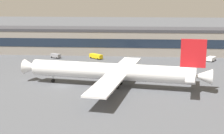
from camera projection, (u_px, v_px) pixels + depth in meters
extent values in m
plane|color=#4C4F54|center=(63.00, 86.00, 100.22)|extent=(600.00, 600.00, 0.00)
cube|color=gray|center=(89.00, 42.00, 154.77)|extent=(189.12, 14.37, 10.50)
cube|color=#38383D|center=(89.00, 29.00, 153.52)|extent=(192.90, 14.66, 1.20)
cube|color=#192333|center=(87.00, 43.00, 147.60)|extent=(185.34, 0.16, 3.78)
cylinder|color=white|center=(111.00, 71.00, 99.27)|extent=(48.69, 12.97, 4.90)
cone|color=white|center=(31.00, 67.00, 105.30)|extent=(5.13, 5.33, 4.65)
cone|color=white|center=(202.00, 77.00, 93.19)|extent=(6.05, 5.25, 4.41)
cube|color=red|center=(193.00, 53.00, 92.46)|extent=(6.84, 1.64, 7.84)
cube|color=white|center=(190.00, 78.00, 88.67)|extent=(3.84, 9.09, 0.30)
cube|color=white|center=(191.00, 69.00, 98.89)|extent=(3.84, 9.09, 0.30)
cube|color=white|center=(106.00, 85.00, 86.22)|extent=(9.58, 22.55, 0.50)
cube|color=white|center=(127.00, 64.00, 111.59)|extent=(9.58, 22.55, 0.50)
cylinder|color=#99999E|center=(105.00, 88.00, 89.94)|extent=(4.43, 3.33, 2.69)
cylinder|color=#99999E|center=(122.00, 71.00, 109.09)|extent=(4.43, 3.33, 2.69)
cylinder|color=black|center=(53.00, 81.00, 104.44)|extent=(1.17, 0.68, 1.10)
cylinder|color=slate|center=(53.00, 77.00, 104.16)|extent=(0.24, 0.24, 2.10)
cylinder|color=black|center=(117.00, 87.00, 97.46)|extent=(1.17, 0.68, 1.10)
cylinder|color=slate|center=(117.00, 83.00, 97.18)|extent=(0.24, 0.24, 2.10)
cylinder|color=black|center=(121.00, 83.00, 101.65)|extent=(1.17, 0.68, 1.10)
cylinder|color=slate|center=(121.00, 79.00, 101.36)|extent=(0.24, 0.24, 2.10)
cube|color=white|center=(211.00, 59.00, 137.23)|extent=(4.72, 5.45, 1.40)
cube|color=black|center=(210.00, 58.00, 136.12)|extent=(2.92, 2.68, 0.35)
cylinder|color=black|center=(212.00, 61.00, 135.38)|extent=(0.62, 0.75, 0.70)
cylinder|color=black|center=(206.00, 61.00, 136.71)|extent=(0.62, 0.75, 0.70)
cylinder|color=black|center=(215.00, 60.00, 138.05)|extent=(0.62, 0.75, 0.70)
cylinder|color=black|center=(209.00, 59.00, 139.38)|extent=(0.62, 0.75, 0.70)
cube|color=yellow|center=(96.00, 56.00, 142.24)|extent=(6.15, 5.70, 1.60)
cube|color=black|center=(99.00, 56.00, 140.95)|extent=(2.90, 2.86, 0.40)
cylinder|color=black|center=(101.00, 58.00, 141.48)|extent=(0.73, 0.69, 0.70)
cylinder|color=black|center=(98.00, 59.00, 140.24)|extent=(0.73, 0.69, 0.70)
cylinder|color=black|center=(94.00, 57.00, 144.58)|extent=(0.73, 0.69, 0.70)
cylinder|color=black|center=(91.00, 58.00, 143.34)|extent=(0.73, 0.69, 0.70)
cube|color=gray|center=(56.00, 56.00, 143.76)|extent=(4.75, 3.90, 1.50)
cube|color=black|center=(54.00, 55.00, 144.38)|extent=(2.22, 2.29, 0.38)
cylinder|color=black|center=(52.00, 57.00, 144.11)|extent=(0.75, 0.62, 0.70)
cylinder|color=black|center=(55.00, 57.00, 145.47)|extent=(0.75, 0.62, 0.70)
cylinder|color=black|center=(57.00, 58.00, 142.36)|extent=(0.75, 0.62, 0.70)
cylinder|color=black|center=(60.00, 57.00, 143.73)|extent=(0.75, 0.62, 0.70)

